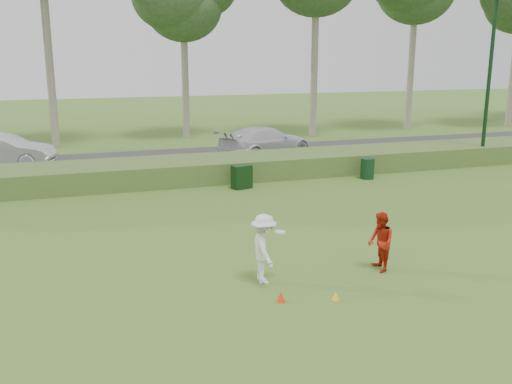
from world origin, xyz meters
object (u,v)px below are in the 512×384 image
object	(u,v)px
trash_bin	(367,168)
player_white	(264,249)
cone_orange	(281,297)
player_red	(381,242)
cone_yellow	(336,296)
car_right	(265,142)
utility_cabinet	(242,177)
lamp_post	(492,48)
car_mid	(3,151)

from	to	relation	value
trash_bin	player_white	bearing A→B (deg)	-130.20
cone_orange	player_white	bearing A→B (deg)	89.64
player_red	cone_orange	bearing A→B (deg)	-64.78
cone_yellow	trash_bin	size ratio (longest dim) A/B	0.21
player_white	car_right	world-z (taller)	player_white
utility_cabinet	player_white	bearing A→B (deg)	-118.43
utility_cabinet	trash_bin	xyz separation A→B (m)	(5.75, 0.06, -0.03)
lamp_post	player_red	bearing A→B (deg)	-137.77
lamp_post	player_red	size ratio (longest dim) A/B	5.41
player_white	cone_orange	distance (m)	1.39
car_right	cone_orange	bearing A→B (deg)	140.12
player_red	cone_orange	distance (m)	3.26
player_white	cone_orange	size ratio (longest dim) A/B	7.31
cone_yellow	car_mid	size ratio (longest dim) A/B	0.04
player_white	trash_bin	distance (m)	12.47
trash_bin	utility_cabinet	bearing A→B (deg)	-179.42
cone_orange	utility_cabinet	bearing A→B (deg)	77.80
lamp_post	cone_yellow	size ratio (longest dim) A/B	42.50
cone_yellow	utility_cabinet	distance (m)	11.00
player_red	utility_cabinet	size ratio (longest dim) A/B	1.58
player_red	car_right	xyz separation A→B (m)	(2.46, 15.97, 0.08)
cone_yellow	cone_orange	bearing A→B (deg)	166.51
player_red	car_right	size ratio (longest dim) A/B	0.28
player_white	car_mid	xyz separation A→B (m)	(-7.28, 17.07, -0.01)
player_red	car_mid	xyz separation A→B (m)	(-10.31, 17.27, 0.07)
player_red	car_right	distance (m)	16.16
cone_orange	trash_bin	world-z (taller)	trash_bin
cone_orange	car_right	distance (m)	17.84
lamp_post	player_red	world-z (taller)	lamp_post
lamp_post	utility_cabinet	world-z (taller)	lamp_post
utility_cabinet	cone_yellow	bearing A→B (deg)	-110.54
player_red	car_mid	distance (m)	20.11
utility_cabinet	trash_bin	distance (m)	5.75
lamp_post	utility_cabinet	bearing A→B (deg)	-174.58
car_mid	car_right	world-z (taller)	car_right
lamp_post	player_white	size ratio (longest dim) A/B	4.84
cone_orange	car_right	bearing A→B (deg)	72.03
player_red	player_white	bearing A→B (deg)	-86.47
lamp_post	car_mid	world-z (taller)	lamp_post
player_white	cone_yellow	world-z (taller)	player_white
cone_orange	trash_bin	size ratio (longest dim) A/B	0.26
car_mid	car_right	xyz separation A→B (m)	(12.77, -1.30, 0.01)
lamp_post	cone_yellow	bearing A→B (deg)	-138.68
lamp_post	trash_bin	bearing A→B (deg)	-170.63
lamp_post	cone_yellow	world-z (taller)	lamp_post
player_red	utility_cabinet	distance (m)	9.70
cone_orange	cone_yellow	xyz separation A→B (m)	(1.20, -0.29, -0.02)
player_white	car_mid	bearing A→B (deg)	27.40
player_white	car_right	bearing A→B (deg)	-14.90
player_white	utility_cabinet	bearing A→B (deg)	-9.33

